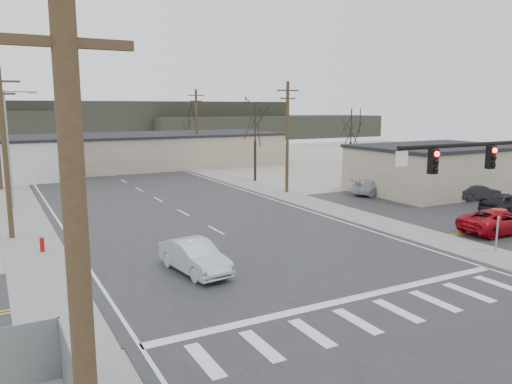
% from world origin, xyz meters
% --- Properties ---
extents(ground, '(140.00, 140.00, 0.00)m').
position_xyz_m(ground, '(0.00, 0.00, 0.00)').
color(ground, '#B9B8B4').
rests_on(ground, ground).
extents(main_road, '(18.00, 110.00, 0.05)m').
position_xyz_m(main_road, '(0.00, 15.00, 0.02)').
color(main_road, '#252527').
rests_on(main_road, ground).
extents(cross_road, '(90.00, 10.00, 0.04)m').
position_xyz_m(cross_road, '(0.00, 0.00, 0.02)').
color(cross_road, '#252527').
rests_on(cross_road, ground).
extents(parking_lot, '(18.00, 20.00, 0.03)m').
position_xyz_m(parking_lot, '(20.00, 6.00, 0.02)').
color(parking_lot, '#252527').
rests_on(parking_lot, ground).
extents(sidewalk_left, '(3.00, 90.00, 0.06)m').
position_xyz_m(sidewalk_left, '(-10.60, 20.00, 0.03)').
color(sidewalk_left, gray).
rests_on(sidewalk_left, ground).
extents(sidewalk_right, '(3.00, 90.00, 0.06)m').
position_xyz_m(sidewalk_right, '(10.60, 20.00, 0.03)').
color(sidewalk_right, gray).
rests_on(sidewalk_right, ground).
extents(traffic_signal_mast, '(8.95, 0.43, 7.20)m').
position_xyz_m(traffic_signal_mast, '(7.89, -6.20, 4.67)').
color(traffic_signal_mast, black).
rests_on(traffic_signal_mast, ground).
extents(fire_hydrant, '(0.24, 0.24, 0.87)m').
position_xyz_m(fire_hydrant, '(-10.20, 8.00, 0.45)').
color(fire_hydrant, '#A50C0C').
rests_on(fire_hydrant, ground).
extents(yield_sign, '(0.80, 0.80, 2.35)m').
position_xyz_m(yield_sign, '(11.50, -3.50, 2.07)').
color(yield_sign, gray).
rests_on(yield_sign, ground).
extents(building_right_far, '(26.30, 14.30, 4.30)m').
position_xyz_m(building_right_far, '(10.00, 44.00, 2.15)').
color(building_right_far, tan).
rests_on(building_right_far, ground).
extents(building_lot, '(14.30, 10.30, 4.30)m').
position_xyz_m(building_lot, '(24.00, 12.00, 2.16)').
color(building_lot, tan).
rests_on(building_lot, ground).
extents(upole_left_a, '(2.20, 0.30, 10.00)m').
position_xyz_m(upole_left_a, '(-11.50, -14.00, 5.22)').
color(upole_left_a, '#493722').
rests_on(upole_left_a, ground).
extents(upole_left_b, '(2.20, 0.30, 10.00)m').
position_xyz_m(upole_left_b, '(-11.50, 12.00, 5.22)').
color(upole_left_b, '#493722').
rests_on(upole_left_b, ground).
extents(upole_right_a, '(2.20, 0.30, 10.00)m').
position_xyz_m(upole_right_a, '(11.50, 18.00, 5.22)').
color(upole_right_a, '#493722').
rests_on(upole_right_a, ground).
extents(upole_right_b, '(2.20, 0.30, 10.00)m').
position_xyz_m(upole_right_b, '(11.50, 40.00, 5.22)').
color(upole_right_b, '#493722').
rests_on(upole_right_b, ground).
extents(streetlight_main, '(2.40, 0.25, 9.00)m').
position_xyz_m(streetlight_main, '(-10.80, 22.00, 5.09)').
color(streetlight_main, gray).
rests_on(streetlight_main, ground).
extents(tree_right_mid, '(3.74, 3.74, 8.33)m').
position_xyz_m(tree_right_mid, '(12.50, 26.00, 5.93)').
color(tree_right_mid, '#2F231C').
rests_on(tree_right_mid, ground).
extents(tree_right_far, '(3.52, 3.52, 7.84)m').
position_xyz_m(tree_right_far, '(15.00, 52.00, 5.58)').
color(tree_right_far, '#2F231C').
rests_on(tree_right_far, ground).
extents(tree_lot, '(3.52, 3.52, 7.84)m').
position_xyz_m(tree_lot, '(22.00, 22.00, 5.58)').
color(tree_lot, '#2F231C').
rests_on(tree_lot, ground).
extents(hill_center, '(80.00, 18.00, 9.00)m').
position_xyz_m(hill_center, '(15.00, 96.00, 4.50)').
color(hill_center, '#333026').
rests_on(hill_center, ground).
extents(hill_right, '(60.00, 18.00, 5.50)m').
position_xyz_m(hill_right, '(50.00, 90.00, 2.75)').
color(hill_right, '#333026').
rests_on(hill_right, ground).
extents(sedan_crossing, '(2.22, 4.76, 1.51)m').
position_xyz_m(sedan_crossing, '(-4.18, 0.98, 0.80)').
color(sedan_crossing, '#AFB5BA').
rests_on(sedan_crossing, main_road).
extents(car_far_a, '(2.91, 5.93, 1.66)m').
position_xyz_m(car_far_a, '(4.24, 43.48, 0.88)').
color(car_far_a, black).
rests_on(car_far_a, main_road).
extents(car_far_b, '(2.00, 3.73, 1.20)m').
position_xyz_m(car_far_b, '(-0.97, 46.96, 0.65)').
color(car_far_b, black).
rests_on(car_far_b, main_road).
extents(car_parked_red, '(5.50, 2.87, 1.48)m').
position_xyz_m(car_parked_red, '(15.20, -1.00, 0.77)').
color(car_parked_red, '#A40815').
rests_on(car_parked_red, parking_lot).
extents(car_parked_dark_a, '(4.61, 2.04, 1.54)m').
position_xyz_m(car_parked_dark_a, '(20.80, 2.54, 0.80)').
color(car_parked_dark_a, black).
rests_on(car_parked_dark_a, parking_lot).
extents(car_parked_dark_b, '(4.17, 2.20, 1.31)m').
position_xyz_m(car_parked_dark_b, '(23.60, 7.19, 0.69)').
color(car_parked_dark_b, black).
rests_on(car_parked_dark_b, parking_lot).
extents(car_parked_silver, '(5.11, 2.37, 1.44)m').
position_xyz_m(car_parked_silver, '(18.00, 13.00, 0.76)').
color(car_parked_silver, silver).
rests_on(car_parked_silver, parking_lot).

